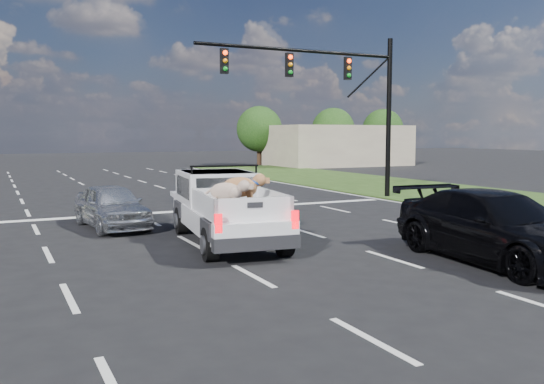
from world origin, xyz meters
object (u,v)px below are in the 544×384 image
(pickup_truck, at_px, (225,206))
(traffic_signal, at_px, (343,89))
(silver_sedan, at_px, (112,206))
(black_coupe, at_px, (497,227))

(pickup_truck, bearing_deg, traffic_signal, 47.76)
(pickup_truck, height_order, silver_sedan, pickup_truck)
(pickup_truck, xyz_separation_m, silver_sedan, (-2.22, 3.69, -0.28))
(silver_sedan, distance_m, black_coupe, 10.89)
(black_coupe, bearing_deg, silver_sedan, 132.37)
(pickup_truck, xyz_separation_m, black_coupe, (4.53, -4.86, -0.16))
(traffic_signal, relative_size, pickup_truck, 1.62)
(silver_sedan, bearing_deg, traffic_signal, 11.54)
(silver_sedan, xyz_separation_m, black_coupe, (6.75, -8.55, 0.12))
(black_coupe, bearing_deg, pickup_truck, 137.05)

